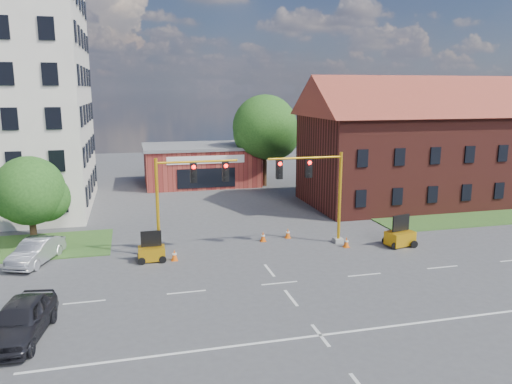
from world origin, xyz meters
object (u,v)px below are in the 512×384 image
trailer_west (152,252)px  sedan_dark (21,320)px  trailer_east (400,237)px  pickup_white (359,199)px  signal_mast_east (317,187)px  signal_mast_west (184,194)px

trailer_west → sedan_dark: trailer_west is taller
trailer_east → pickup_white: trailer_east is taller
trailer_west → sedan_dark: bearing=-123.1°
sedan_dark → signal_mast_east: bearing=37.6°
signal_mast_east → trailer_east: (5.32, -1.70, -3.29)m
trailer_west → sedan_dark: size_ratio=0.37×
signal_mast_east → trailer_west: size_ratio=3.43×
trailer_east → pickup_white: bearing=63.8°
trailer_west → sedan_dark: (-5.72, -8.49, 0.27)m
sedan_dark → trailer_east: bearing=27.5°
pickup_white → sedan_dark: (-24.32, -18.68, 0.17)m
signal_mast_west → pickup_white: size_ratio=1.29×
signal_mast_west → pickup_white: 19.29m
signal_mast_east → trailer_east: size_ratio=3.06×
trailer_west → trailer_east: trailer_east is taller
trailer_east → pickup_white: 11.47m
signal_mast_west → sedan_dark: (-7.86, -9.16, -3.08)m
pickup_white → sedan_dark: bearing=129.5°
signal_mast_east → signal_mast_west: bearing=180.0°
trailer_west → signal_mast_east: bearing=4.4°
signal_mast_east → sedan_dark: (-16.57, -9.16, -3.08)m
sedan_dark → signal_mast_west: bearing=58.0°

